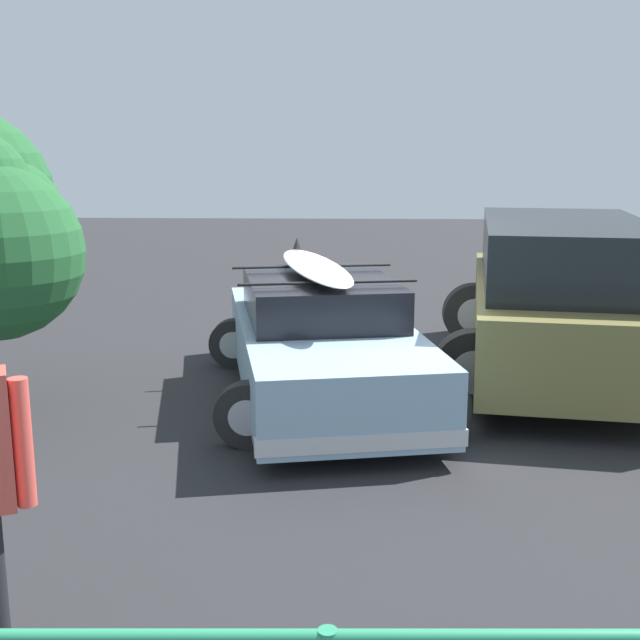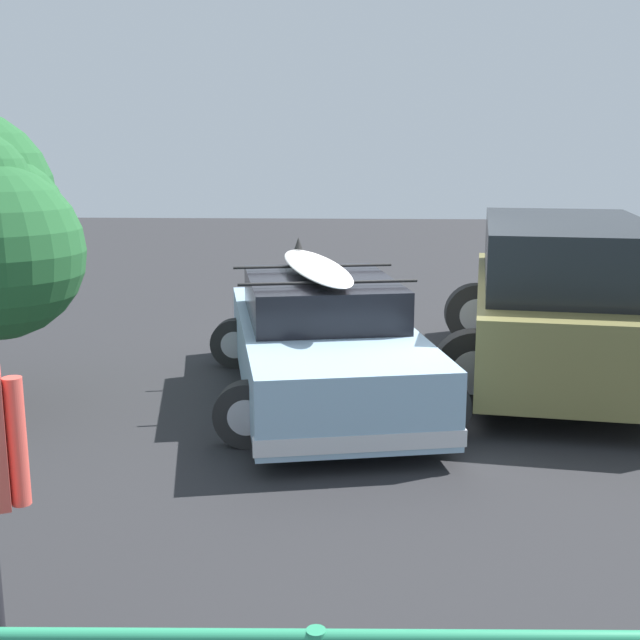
% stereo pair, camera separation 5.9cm
% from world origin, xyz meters
% --- Properties ---
extents(ground_plane, '(44.00, 44.00, 0.02)m').
position_xyz_m(ground_plane, '(0.00, 0.00, -0.01)').
color(ground_plane, '#28282B').
rests_on(ground_plane, ground).
extents(sedan_car, '(2.75, 4.50, 1.52)m').
position_xyz_m(sedan_car, '(0.50, 0.13, 0.60)').
color(sedan_car, '#8CADC6').
rests_on(sedan_car, ground).
extents(suv_car, '(3.12, 5.03, 1.77)m').
position_xyz_m(suv_car, '(-2.16, -0.79, 0.92)').
color(suv_car, brown).
rests_on(suv_car, ground).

